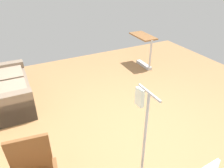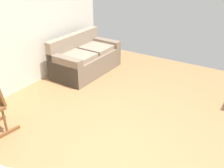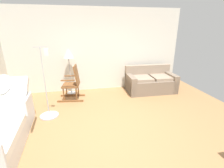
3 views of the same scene
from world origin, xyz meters
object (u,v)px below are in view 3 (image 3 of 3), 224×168
Objects in this scene: rocking_chair at (73,83)px; floor_lamp at (69,56)px; iv_pole at (49,107)px; couch at (150,82)px.

rocking_chair is 0.88m from floor_lamp.
iv_pole reaches higher than rocking_chair.
floor_lamp reaches higher than rocking_chair.
rocking_chair is (-2.55, -0.17, 0.20)m from couch.
iv_pole is (-0.58, -0.94, -0.25)m from rocking_chair.
floor_lamp is 0.88× the size of iv_pole.
rocking_chair is at bearing -79.29° from floor_lamp.
rocking_chair is at bearing 58.51° from iv_pole.
iv_pole is at bearing -121.49° from rocking_chair.
floor_lamp is at bearing 71.34° from iv_pole.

